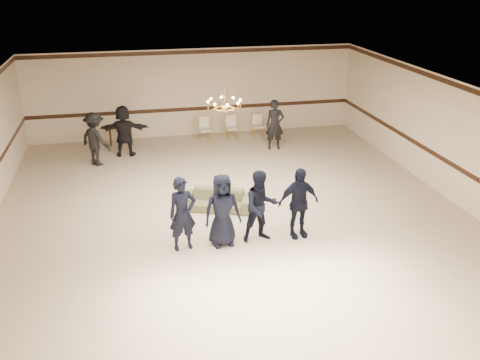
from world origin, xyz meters
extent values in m
cube|color=beige|center=(0.00, 0.00, 0.00)|extent=(12.00, 14.00, 0.01)
cube|color=black|center=(0.00, 0.00, 3.20)|extent=(12.00, 14.00, 0.01)
cube|color=beige|center=(0.00, 7.00, 1.60)|extent=(12.00, 0.01, 3.20)
cube|color=beige|center=(0.00, -7.00, 1.60)|extent=(12.00, 0.01, 3.20)
cube|color=beige|center=(6.00, 0.00, 1.60)|extent=(0.01, 14.00, 3.20)
cube|color=#391E11|center=(0.00, 6.99, 1.00)|extent=(12.00, 0.02, 0.14)
cube|color=#391E11|center=(0.00, 6.99, 3.08)|extent=(12.00, 0.02, 0.14)
imported|color=black|center=(-1.44, -1.45, 0.86)|extent=(0.69, 0.52, 1.72)
imported|color=black|center=(-0.54, -1.45, 0.86)|extent=(0.89, 0.62, 1.72)
imported|color=black|center=(0.36, -1.45, 0.86)|extent=(0.90, 0.73, 1.72)
imported|color=black|center=(1.26, -1.45, 0.86)|extent=(1.05, 0.53, 1.72)
imported|color=#616141|center=(-0.33, 0.41, 0.26)|extent=(1.90, 1.27, 0.52)
imported|color=black|center=(-3.52, 4.47, 0.87)|extent=(1.25, 1.24, 1.73)
imported|color=black|center=(-2.62, 5.17, 0.87)|extent=(1.66, 0.71, 1.73)
imported|color=black|center=(2.48, 4.77, 0.87)|extent=(0.68, 0.49, 1.73)
cube|color=black|center=(-2.76, 6.37, 0.34)|extent=(0.82, 0.37, 0.68)
camera|label=1|loc=(-2.42, -11.90, 6.01)|focal=39.08mm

